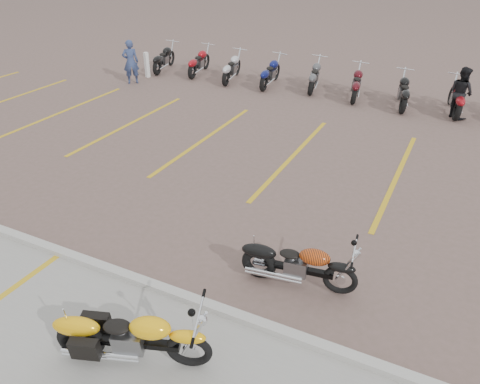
# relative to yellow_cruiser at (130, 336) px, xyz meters

# --- Properties ---
(ground) EXTENTS (100.00, 100.00, 0.00)m
(ground) POSITION_rel_yellow_cruiser_xyz_m (-0.43, 3.35, -0.45)
(ground) COLOR brown
(ground) RESTS_ON ground
(curb) EXTENTS (60.00, 0.18, 0.12)m
(curb) POSITION_rel_yellow_cruiser_xyz_m (-0.43, 1.35, -0.39)
(curb) COLOR #ADAAA3
(curb) RESTS_ON ground
(parking_stripes) EXTENTS (38.00, 5.50, 0.01)m
(parking_stripes) POSITION_rel_yellow_cruiser_xyz_m (-0.43, 7.35, -0.44)
(parking_stripes) COLOR gold
(parking_stripes) RESTS_ON ground
(yellow_cruiser) EXTENTS (2.10, 0.86, 0.90)m
(yellow_cruiser) POSITION_rel_yellow_cruiser_xyz_m (0.00, 0.00, 0.00)
(yellow_cruiser) COLOR black
(yellow_cruiser) RESTS_ON ground
(flame_cruiser) EXTENTS (1.96, 0.42, 0.81)m
(flame_cruiser) POSITION_rel_yellow_cruiser_xyz_m (1.45, 2.51, -0.04)
(flame_cruiser) COLOR black
(flame_cruiser) RESTS_ON ground
(person_a) EXTENTS (0.72, 0.70, 1.66)m
(person_a) POSITION_rel_yellow_cruiser_xyz_m (-8.53, 10.95, 0.39)
(person_a) COLOR navy
(person_a) RESTS_ON ground
(person_b) EXTENTS (0.99, 0.98, 1.62)m
(person_b) POSITION_rel_yellow_cruiser_xyz_m (3.18, 12.51, 0.36)
(person_b) COLOR black
(person_b) RESTS_ON ground
(bollard) EXTENTS (0.19, 0.19, 1.00)m
(bollard) POSITION_rel_yellow_cruiser_xyz_m (-8.52, 11.92, 0.05)
(bollard) COLOR white
(bollard) RESTS_ON ground
(bg_bike_row) EXTENTS (20.73, 2.07, 1.10)m
(bg_bike_row) POSITION_rel_yellow_cruiser_xyz_m (1.38, 13.07, 0.10)
(bg_bike_row) COLOR black
(bg_bike_row) RESTS_ON ground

